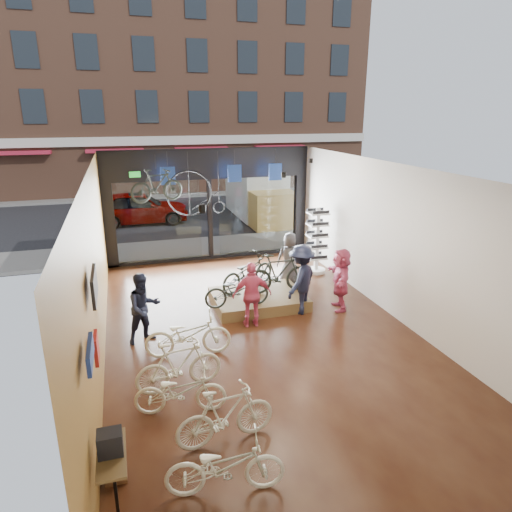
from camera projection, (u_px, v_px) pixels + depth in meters
name	position (u px, v px, depth m)	size (l,w,h in m)	color
ground_plane	(261.00, 334.00, 10.72)	(7.00, 12.00, 0.04)	black
ceiling	(261.00, 169.00, 9.55)	(7.00, 12.00, 0.04)	black
wall_left	(94.00, 271.00, 9.18)	(0.04, 12.00, 3.80)	olive
wall_right	(399.00, 244.00, 11.09)	(0.04, 12.00, 3.80)	beige
wall_back	(436.00, 428.00, 4.64)	(7.00, 0.04, 3.80)	beige
storefront	(209.00, 205.00, 15.61)	(7.00, 0.26, 3.80)	black
exit_sign	(135.00, 174.00, 14.50)	(0.35, 0.06, 0.18)	#198C26
street_road	(178.00, 208.00, 24.41)	(30.00, 18.00, 0.02)	black
sidewalk_near	(205.00, 247.00, 17.27)	(30.00, 2.40, 0.12)	slate
sidewalk_far	(170.00, 195.00, 28.04)	(30.00, 2.00, 0.12)	slate
opposite_building	(159.00, 77.00, 28.22)	(26.00, 5.00, 14.00)	brown
street_car	(139.00, 208.00, 20.85)	(1.79, 4.44, 1.51)	gray
box_truck	(261.00, 196.00, 21.32)	(2.01, 6.04, 2.38)	silver
floor_bike_0	(225.00, 466.00, 6.13)	(0.57, 1.63, 0.86)	beige
floor_bike_1	(225.00, 415.00, 7.06)	(0.45, 1.61, 0.97)	beige
floor_bike_2	(180.00, 391.00, 7.79)	(0.55, 1.57, 0.82)	beige
floor_bike_3	(179.00, 365.00, 8.43)	(0.46, 1.63, 0.98)	beige
floor_bike_4	(188.00, 335.00, 9.61)	(0.63, 1.81, 0.95)	beige
display_platform	(258.00, 299.00, 12.25)	(2.40, 1.80, 0.30)	brown
display_bike_left	(237.00, 290.00, 11.32)	(0.56, 1.62, 0.85)	black
display_bike_mid	(279.00, 273.00, 12.19)	(0.51, 1.79, 1.08)	black
display_bike_right	(248.00, 272.00, 12.43)	(0.64, 1.83, 0.96)	black
customer_1	(144.00, 308.00, 10.12)	(0.79, 0.61, 1.62)	#161C33
customer_2	(252.00, 295.00, 10.85)	(0.94, 0.39, 1.61)	#CC4C72
customer_3	(301.00, 279.00, 11.55)	(1.17, 0.67, 1.81)	#161C33
customer_4	(290.00, 258.00, 13.62)	(0.76, 0.50, 1.56)	#3F3F44
customer_5	(341.00, 279.00, 11.80)	(1.53, 0.49, 1.65)	#CC4C72
sunglasses_rack	(317.00, 241.00, 14.44)	(0.62, 0.51, 2.09)	white
wall_merch	(100.00, 394.00, 6.21)	(0.40, 2.40, 2.60)	navy
penny_farthing	(199.00, 194.00, 14.18)	(1.77, 0.06, 1.41)	black
hung_bike	(157.00, 186.00, 13.15)	(0.45, 1.58, 0.95)	black
jersey_left	(168.00, 176.00, 14.15)	(0.45, 0.03, 0.55)	#1E3F99
jersey_mid	(235.00, 173.00, 14.73)	(0.45, 0.03, 0.55)	#1E3F99
jersey_right	(275.00, 172.00, 15.10)	(0.45, 0.03, 0.55)	#1E3F99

